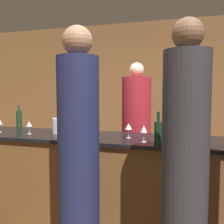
{
  "coord_description": "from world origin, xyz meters",
  "views": [
    {
      "loc": [
        0.82,
        -2.45,
        1.46
      ],
      "look_at": [
        0.08,
        0.1,
        1.25
      ],
      "focal_mm": 40.0,
      "sensor_mm": 36.0,
      "label": 1
    }
  ],
  "objects": [
    {
      "name": "bartender",
      "position": [
        0.19,
        0.9,
        0.86
      ],
      "size": [
        0.4,
        0.4,
        1.86
      ],
      "rotation": [
        0.0,
        0.0,
        3.14
      ],
      "color": "maroon",
      "rests_on": "ground_plane"
    },
    {
      "name": "wine_glass_1",
      "position": [
        0.46,
        -0.18,
        1.12
      ],
      "size": [
        0.06,
        0.06,
        0.16
      ],
      "color": "silver",
      "rests_on": "bar_counter"
    },
    {
      "name": "back_wall",
      "position": [
        0.0,
        2.39,
        1.4
      ],
      "size": [
        8.0,
        0.06,
        2.8
      ],
      "color": "brown",
      "rests_on": "ground_plane"
    },
    {
      "name": "bar_counter",
      "position": [
        0.0,
        0.0,
        0.5
      ],
      "size": [
        3.47,
        0.7,
        1.0
      ],
      "color": "brown",
      "rests_on": "ground_plane"
    },
    {
      "name": "wine_glass_2",
      "position": [
        -0.31,
        -0.2,
        1.11
      ],
      "size": [
        0.08,
        0.08,
        0.15
      ],
      "color": "silver",
      "rests_on": "bar_counter"
    },
    {
      "name": "wine_glass_5",
      "position": [
        -0.14,
        -0.02,
        1.11
      ],
      "size": [
        0.07,
        0.07,
        0.14
      ],
      "color": "silver",
      "rests_on": "bar_counter"
    },
    {
      "name": "ice_bucket",
      "position": [
        -0.53,
        0.06,
        1.09
      ],
      "size": [
        0.18,
        0.18,
        0.17
      ],
      "color": "silver",
      "rests_on": "bar_counter"
    },
    {
      "name": "guest_1",
      "position": [
        0.05,
        -0.71,
        0.93
      ],
      "size": [
        0.32,
        0.32,
        1.96
      ],
      "color": "#1E234C",
      "rests_on": "ground_plane"
    },
    {
      "name": "wine_bottle_1",
      "position": [
        -1.23,
        0.28,
        1.12
      ],
      "size": [
        0.07,
        0.07,
        0.29
      ],
      "color": "#19381E",
      "rests_on": "bar_counter"
    },
    {
      "name": "guest_0",
      "position": [
        0.83,
        -0.81,
        0.91
      ],
      "size": [
        0.3,
        0.3,
        1.92
      ],
      "color": "#2D2D33",
      "rests_on": "ground_plane"
    },
    {
      "name": "wine_bottle_0",
      "position": [
        0.61,
        -0.29,
        1.11
      ],
      "size": [
        0.07,
        0.07,
        0.29
      ],
      "color": "black",
      "rests_on": "bar_counter"
    },
    {
      "name": "wine_glass_4",
      "position": [
        0.28,
        -0.02,
        1.12
      ],
      "size": [
        0.07,
        0.07,
        0.15
      ],
      "color": "silver",
      "rests_on": "bar_counter"
    },
    {
      "name": "wine_glass_0",
      "position": [
        -0.82,
        -0.09,
        1.11
      ],
      "size": [
        0.06,
        0.06,
        0.14
      ],
      "color": "silver",
      "rests_on": "bar_counter"
    }
  ]
}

